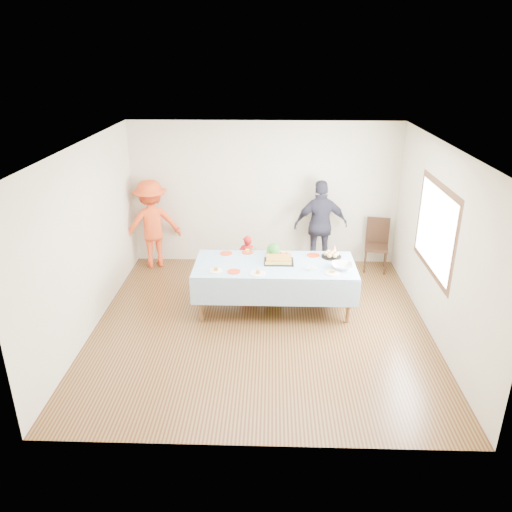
% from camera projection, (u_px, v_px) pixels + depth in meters
% --- Properties ---
extents(ground, '(5.00, 5.00, 0.00)m').
position_uv_depth(ground, '(261.00, 325.00, 7.57)').
color(ground, '#412012').
rests_on(ground, ground).
extents(room_walls, '(5.04, 5.04, 2.72)m').
position_uv_depth(room_walls, '(265.00, 213.00, 6.89)').
color(room_walls, beige).
rests_on(room_walls, ground).
extents(party_table, '(2.50, 1.10, 0.78)m').
position_uv_depth(party_table, '(275.00, 267.00, 7.78)').
color(party_table, brown).
rests_on(party_table, ground).
extents(birthday_cake, '(0.46, 0.35, 0.08)m').
position_uv_depth(birthday_cake, '(279.00, 260.00, 7.81)').
color(birthday_cake, black).
rests_on(birthday_cake, party_table).
extents(rolls_tray, '(0.32, 0.32, 0.10)m').
position_uv_depth(rolls_tray, '(331.00, 255.00, 8.00)').
color(rolls_tray, black).
rests_on(rolls_tray, party_table).
extents(punch_bowl, '(0.32, 0.32, 0.08)m').
position_uv_depth(punch_bowl, '(342.00, 266.00, 7.58)').
color(punch_bowl, silver).
rests_on(punch_bowl, party_table).
extents(party_hat, '(0.09, 0.09, 0.15)m').
position_uv_depth(party_hat, '(335.00, 249.00, 8.12)').
color(party_hat, white).
rests_on(party_hat, party_table).
extents(fork_pile, '(0.24, 0.18, 0.07)m').
position_uv_depth(fork_pile, '(310.00, 267.00, 7.56)').
color(fork_pile, white).
rests_on(fork_pile, party_table).
extents(plate_red_far_a, '(0.20, 0.20, 0.01)m').
position_uv_depth(plate_red_far_a, '(226.00, 253.00, 8.15)').
color(plate_red_far_a, red).
rests_on(plate_red_far_a, party_table).
extents(plate_red_far_b, '(0.19, 0.19, 0.01)m').
position_uv_depth(plate_red_far_b, '(247.00, 252.00, 8.19)').
color(plate_red_far_b, red).
rests_on(plate_red_far_b, party_table).
extents(plate_red_far_c, '(0.19, 0.19, 0.01)m').
position_uv_depth(plate_red_far_c, '(283.00, 254.00, 8.10)').
color(plate_red_far_c, red).
rests_on(plate_red_far_c, party_table).
extents(plate_red_far_d, '(0.20, 0.20, 0.01)m').
position_uv_depth(plate_red_far_d, '(313.00, 255.00, 8.07)').
color(plate_red_far_d, red).
rests_on(plate_red_far_d, party_table).
extents(plate_red_near, '(0.20, 0.20, 0.01)m').
position_uv_depth(plate_red_near, '(234.00, 271.00, 7.48)').
color(plate_red_near, red).
rests_on(plate_red_near, party_table).
extents(plate_white_left, '(0.20, 0.20, 0.01)m').
position_uv_depth(plate_white_left, '(216.00, 271.00, 7.51)').
color(plate_white_left, white).
rests_on(plate_white_left, party_table).
extents(plate_white_mid, '(0.24, 0.24, 0.01)m').
position_uv_depth(plate_white_mid, '(258.00, 273.00, 7.41)').
color(plate_white_mid, white).
rests_on(plate_white_mid, party_table).
extents(plate_white_right, '(0.23, 0.23, 0.01)m').
position_uv_depth(plate_white_right, '(332.00, 273.00, 7.44)').
color(plate_white_right, white).
rests_on(plate_white_right, party_table).
extents(dining_chair, '(0.50, 0.50, 0.98)m').
position_uv_depth(dining_chair, '(377.00, 241.00, 9.33)').
color(dining_chair, black).
rests_on(dining_chair, ground).
extents(toddler_left, '(0.32, 0.22, 0.87)m').
position_uv_depth(toddler_left, '(247.00, 259.00, 8.83)').
color(toddler_left, '#B31618').
rests_on(toddler_left, ground).
extents(toddler_mid, '(0.49, 0.34, 0.96)m').
position_uv_depth(toddler_mid, '(273.00, 272.00, 8.21)').
color(toddler_mid, '#2A7928').
rests_on(toddler_mid, ground).
extents(toddler_right, '(0.44, 0.39, 0.77)m').
position_uv_depth(toddler_right, '(252.00, 268.00, 8.57)').
color(toddler_right, tan).
rests_on(toddler_right, ground).
extents(adult_left, '(1.23, 0.97, 1.68)m').
position_uv_depth(adult_left, '(152.00, 224.00, 9.34)').
color(adult_left, '#DD461B').
rests_on(adult_left, ground).
extents(adult_right, '(1.03, 0.50, 1.70)m').
position_uv_depth(adult_right, '(321.00, 225.00, 9.24)').
color(adult_right, '#2C2C3D').
rests_on(adult_right, ground).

